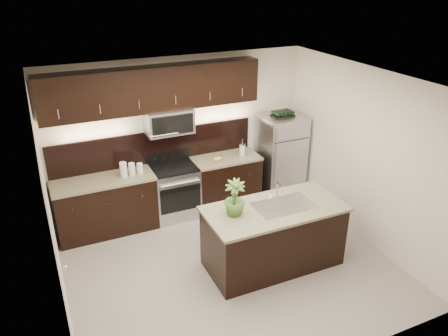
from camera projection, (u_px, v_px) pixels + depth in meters
name	position (u px, v px, depth m)	size (l,w,h in m)	color
ground	(229.00, 266.00, 6.38)	(4.50, 4.50, 0.00)	gray
room_walls	(223.00, 162.00, 5.60)	(4.52, 4.02, 2.71)	beige
counter_run	(163.00, 194.00, 7.41)	(3.51, 0.65, 0.94)	black
upper_fixtures	(156.00, 96.00, 6.84)	(3.49, 0.40, 1.66)	black
island	(273.00, 236.00, 6.24)	(1.96, 0.96, 0.94)	black
sink_faucet	(284.00, 204.00, 6.10)	(0.84, 0.50, 0.28)	silver
refrigerator	(280.00, 157.00, 8.07)	(0.75, 0.68, 1.56)	#B2B2B7
wine_rack	(283.00, 114.00, 7.73)	(0.39, 0.24, 0.09)	black
plant	(235.00, 198.00, 5.78)	(0.28, 0.28, 0.50)	#436629
canisters	(130.00, 169.00, 6.93)	(0.37, 0.12, 0.25)	silver
french_press	(242.00, 149.00, 7.67)	(0.11, 0.11, 0.31)	silver
bananas	(215.00, 160.00, 7.48)	(0.17, 0.13, 0.05)	yellow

